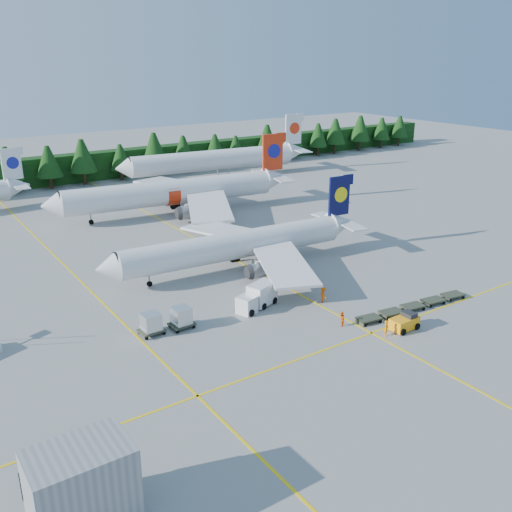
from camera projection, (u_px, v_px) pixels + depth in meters
ground at (289, 326)px, 59.22m from camera, size 320.00×320.00×0.00m
taxi_stripe_a at (92, 292)px, 67.43m from camera, size 0.25×120.00×0.01m
taxi_stripe_b at (235, 260)px, 77.98m from camera, size 0.25×120.00×0.01m
taxi_stripe_cross at (326, 349)px, 54.54m from camera, size 80.00×0.25×0.01m
treeline_hedge at (58, 170)px, 122.13m from camera, size 220.00×4.00×6.00m
terminal_building at (82, 487)px, 33.72m from camera, size 6.00×4.00×5.20m
airliner_navy at (230, 247)px, 73.40m from camera, size 36.44×29.91×10.59m
airliner_red at (167, 193)px, 98.52m from camera, size 43.51×35.61×12.67m
airliner_far_right at (209, 160)px, 126.81m from camera, size 44.94×8.94×13.08m
service_truck at (257, 297)px, 63.09m from camera, size 5.61×3.47×2.55m
baggage_tug at (405, 322)px, 58.30m from camera, size 3.08×1.72×1.63m
dolly_train at (413, 306)px, 62.81m from camera, size 15.14×2.84×0.15m
uld_pair at (166, 320)px, 57.70m from camera, size 5.72×2.45×1.91m
crew_a at (386, 328)px, 56.91m from camera, size 0.72×0.64×1.66m
crew_b at (341, 319)px, 58.92m from camera, size 1.00×0.97×1.62m
crew_c at (323, 295)px, 64.57m from camera, size 0.64×0.83×1.80m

